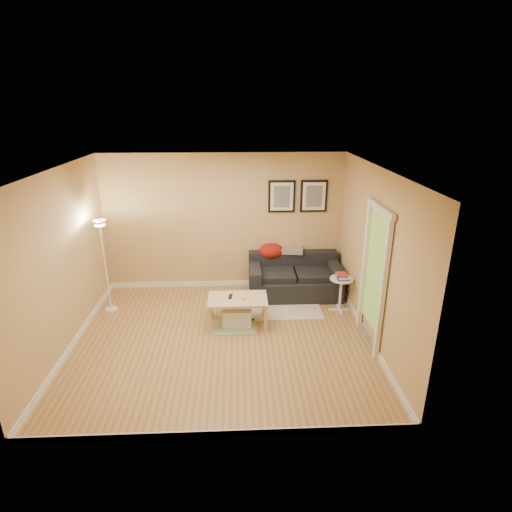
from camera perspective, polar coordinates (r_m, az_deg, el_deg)
The scene contains 25 objects.
floor at distance 6.51m, azimuth -4.59°, elevation -11.43°, with size 4.50×4.50×0.00m, color #AB8349.
ceiling at distance 5.59m, azimuth -5.35°, elevation 11.81°, with size 4.50×4.50×0.00m, color white.
wall_back at distance 7.82m, azimuth -4.43°, elevation 4.61°, with size 4.50×4.50×0.00m, color tan.
wall_front at distance 4.13m, azimuth -5.92°, elevation -10.84°, with size 4.50×4.50×0.00m, color tan.
wall_left at distance 6.43m, azimuth -25.40°, elevation -0.98°, with size 4.00×4.00×0.00m, color tan.
wall_right at distance 6.25m, azimuth 16.15°, elevation -0.34°, with size 4.00×4.00×0.00m, color tan.
baseboard_back at distance 8.24m, azimuth -4.20°, elevation -3.79°, with size 4.50×0.02×0.10m, color white.
baseboard_front at distance 4.90m, azimuth -5.33°, elevation -23.34°, with size 4.50×0.02×0.10m, color white.
baseboard_left at distance 6.94m, azimuth -23.74°, elevation -10.62°, with size 0.02×4.00×0.10m, color white.
baseboard_right at distance 6.78m, azimuth 15.01°, elevation -10.26°, with size 0.02×4.00×0.10m, color white.
sofa at distance 7.76m, azimuth 5.39°, elevation -2.81°, with size 1.70×0.90×0.75m, color black, non-canonical shape.
red_throw at distance 7.87m, azimuth 2.14°, elevation 0.71°, with size 0.48×0.36×0.28m, color #9C1C0E, non-canonical shape.
plaid_throw at distance 7.91m, azimuth 4.98°, elevation 0.82°, with size 0.42×0.26×0.10m, color tan, non-canonical shape.
framed_print_left at distance 7.72m, azimuth 3.59°, elevation 8.24°, with size 0.50×0.04×0.60m, color black, non-canonical shape.
framed_print_right at distance 7.80m, azimuth 8.02°, elevation 8.22°, with size 0.50×0.04×0.60m, color black, non-canonical shape.
area_rug at distance 7.39m, azimuth 4.08°, elevation -7.22°, with size 1.25×0.85×0.01m, color beige.
green_runner at distance 6.81m, azimuth -3.12°, elevation -9.79°, with size 0.70×0.50×0.01m, color #668C4C.
coffee_table at distance 6.78m, azimuth -2.54°, elevation -7.65°, with size 0.95×0.58×0.48m, color #D7B183, non-canonical shape.
remote_control at distance 6.71m, azimuth -3.56°, elevation -5.61°, with size 0.05×0.16×0.02m, color black.
tape_roll at distance 6.63m, azimuth -1.67°, elevation -5.87°, with size 0.07×0.07×0.03m, color yellow.
storage_bin at distance 6.83m, azimuth -2.69°, elevation -8.28°, with size 0.49×0.36×0.30m, color white, non-canonical shape.
side_table at distance 7.32m, azimuth 11.61°, elevation -5.24°, with size 0.40×0.40×0.61m, color white, non-canonical shape.
book_stack at distance 7.18m, azimuth 11.87°, elevation -2.75°, with size 0.20×0.26×0.08m, color #2F478E, non-canonical shape.
floor_lamp at distance 7.45m, azimuth -20.08°, elevation -1.71°, with size 0.21×0.21×1.64m, color white, non-canonical shape.
doorway at distance 6.20m, azimuth 15.88°, elevation -3.22°, with size 0.12×1.01×2.13m, color white, non-canonical shape.
Camera 1 is at (0.26, -5.52, 3.45)m, focal length 28.87 mm.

